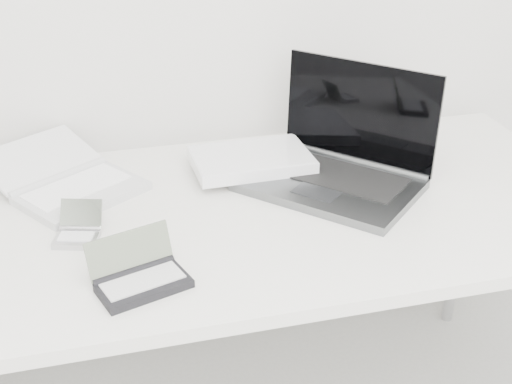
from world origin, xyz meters
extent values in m
cube|color=white|center=(0.00, 1.55, 0.71)|extent=(1.60, 0.80, 0.03)
cylinder|color=silver|center=(0.75, 1.90, 0.35)|extent=(0.04, 0.04, 0.70)
cube|color=#595C5E|center=(0.17, 1.59, 0.74)|extent=(0.47, 0.48, 0.02)
cube|color=black|center=(0.20, 1.62, 0.75)|extent=(0.33, 0.34, 0.00)
cube|color=black|center=(0.28, 1.69, 0.88)|extent=(0.29, 0.31, 0.25)
cylinder|color=#595C5E|center=(0.27, 1.68, 0.75)|extent=(0.28, 0.30, 0.02)
cube|color=#393B3E|center=(0.13, 1.55, 0.75)|extent=(0.12, 0.12, 0.00)
cube|color=white|center=(0.01, 1.73, 0.77)|extent=(0.29, 0.20, 0.03)
cube|color=white|center=(0.01, 1.73, 0.78)|extent=(0.29, 0.19, 0.00)
cube|color=silver|center=(-0.40, 1.70, 0.74)|extent=(0.33, 0.30, 0.02)
cube|color=white|center=(-0.41, 1.72, 0.75)|extent=(0.26, 0.22, 0.00)
cube|color=silver|center=(-0.50, 1.85, 0.77)|extent=(0.32, 0.29, 0.06)
cylinder|color=silver|center=(-0.45, 1.78, 0.75)|extent=(0.24, 0.16, 0.02)
cube|color=#B7B7BC|center=(-0.42, 1.50, 0.74)|extent=(0.10, 0.09, 0.01)
cube|color=silver|center=(-0.42, 1.50, 0.74)|extent=(0.08, 0.06, 0.00)
cube|color=#929E91|center=(-0.41, 1.55, 0.77)|extent=(0.10, 0.06, 0.06)
cylinder|color=#B7B7BC|center=(-0.41, 1.53, 0.74)|extent=(0.09, 0.04, 0.01)
cube|color=black|center=(-0.31, 1.29, 0.74)|extent=(0.19, 0.14, 0.02)
cube|color=#AFAFAF|center=(-0.31, 1.29, 0.75)|extent=(0.16, 0.11, 0.00)
cube|color=#646D5A|center=(-0.32, 1.35, 0.78)|extent=(0.17, 0.08, 0.08)
cylinder|color=black|center=(-0.32, 1.33, 0.75)|extent=(0.16, 0.07, 0.02)
camera|label=1|loc=(-0.38, 0.16, 1.52)|focal=50.00mm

